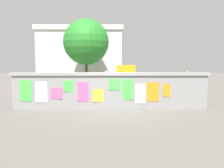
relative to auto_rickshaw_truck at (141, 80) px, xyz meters
The scene contains 9 objects.
ground 3.64m from the auto_rickshaw_truck, 125.08° to the left, with size 60.00×60.00×0.00m, color #605B56.
poster_wall 5.50m from the auto_rickshaw_truck, 111.73° to the right, with size 8.49×0.42×1.57m.
auto_rickshaw_truck is the anchor object (origin of this frame).
car_parked 4.73m from the auto_rickshaw_truck, 159.62° to the right, with size 3.96×2.11×1.40m.
motorcycle 3.56m from the auto_rickshaw_truck, 93.09° to the right, with size 1.88×0.65×0.87m.
person_walking 4.27m from the auto_rickshaw_truck, 67.03° to the right, with size 0.46×0.46×1.62m.
person_bystander 4.50m from the auto_rickshaw_truck, 119.37° to the right, with size 0.46×0.46×1.62m.
tree_roadside 7.91m from the auto_rickshaw_truck, 125.27° to the left, with size 4.15×4.15×5.99m.
building_background 13.57m from the auto_rickshaw_truck, 113.44° to the left, with size 9.34×7.17×5.97m.
Camera 1 is at (0.01, -9.51, 1.96)m, focal length 35.76 mm.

